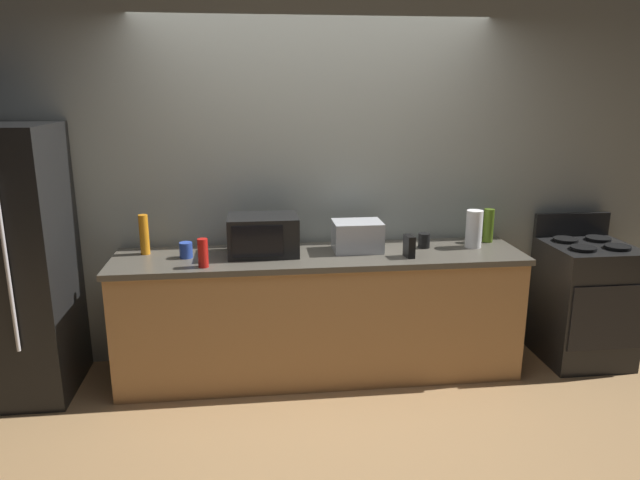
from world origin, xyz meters
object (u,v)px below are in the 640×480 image
(mug_black, at_px, (424,240))
(paper_towel_roll, at_px, (474,229))
(bottle_hot_sauce, at_px, (203,253))
(stove_range, at_px, (584,301))
(refrigerator, at_px, (9,264))
(microwave, at_px, (263,235))
(mug_blue, at_px, (186,250))
(bottle_dish_soap, at_px, (144,235))
(cordless_phone, at_px, (409,246))
(toaster_oven, at_px, (357,236))
(bottle_olive_oil, at_px, (488,226))

(mug_black, bearing_deg, paper_towel_roll, -4.44)
(paper_towel_roll, bearing_deg, bottle_hot_sauce, -172.13)
(bottle_hot_sauce, bearing_deg, stove_range, 4.37)
(refrigerator, height_order, microwave, refrigerator)
(bottle_hot_sauce, relative_size, mug_blue, 1.76)
(stove_range, relative_size, bottle_dish_soap, 3.88)
(refrigerator, relative_size, cordless_phone, 12.00)
(toaster_oven, height_order, cordless_phone, toaster_oven)
(paper_towel_roll, relative_size, bottle_hot_sauce, 1.44)
(stove_range, xyz_separation_m, bottle_olive_oil, (-0.72, 0.18, 0.56))
(stove_range, relative_size, bottle_olive_oil, 4.35)
(paper_towel_roll, height_order, bottle_hot_sauce, paper_towel_roll)
(cordless_phone, bearing_deg, bottle_dish_soap, 165.18)
(stove_range, height_order, mug_blue, stove_range)
(mug_blue, bearing_deg, refrigerator, -179.18)
(toaster_oven, height_order, bottle_hot_sauce, toaster_oven)
(bottle_dish_soap, bearing_deg, refrigerator, -170.57)
(mug_black, bearing_deg, bottle_dish_soap, 178.17)
(bottle_hot_sauce, xyz_separation_m, mug_blue, (-0.13, 0.23, -0.04))
(stove_range, distance_m, paper_towel_roll, 1.05)
(microwave, height_order, bottle_hot_sauce, microwave)
(stove_range, relative_size, bottle_hot_sauce, 5.76)
(toaster_oven, xyz_separation_m, bottle_olive_oil, (1.01, 0.12, 0.02))
(refrigerator, height_order, cordless_phone, refrigerator)
(cordless_phone, xyz_separation_m, bottle_hot_sauce, (-1.37, -0.07, 0.02))
(bottle_olive_oil, xyz_separation_m, bottle_hot_sauce, (-2.06, -0.39, -0.03))
(mug_blue, bearing_deg, toaster_oven, 2.13)
(mug_black, bearing_deg, stove_range, -3.61)
(refrigerator, height_order, stove_range, refrigerator)
(toaster_oven, height_order, bottle_olive_oil, bottle_olive_oil)
(refrigerator, bearing_deg, microwave, 1.66)
(stove_range, height_order, microwave, microwave)
(paper_towel_roll, bearing_deg, refrigerator, -179.09)
(toaster_oven, bearing_deg, cordless_phone, -32.46)
(mug_black, bearing_deg, mug_blue, -177.89)
(paper_towel_roll, distance_m, mug_black, 0.37)
(mug_black, bearing_deg, bottle_olive_oil, 11.26)
(stove_range, xyz_separation_m, toaster_oven, (-1.73, 0.06, 0.54))
(bottle_hot_sauce, bearing_deg, microwave, 33.73)
(refrigerator, height_order, mug_blue, refrigerator)
(bottle_olive_oil, height_order, mug_black, bottle_olive_oil)
(mug_blue, height_order, mug_black, mug_blue)
(bottle_dish_soap, height_order, mug_black, bottle_dish_soap)
(refrigerator, distance_m, toaster_oven, 2.32)
(bottle_dish_soap, relative_size, mug_black, 2.65)
(microwave, xyz_separation_m, bottle_dish_soap, (-0.81, 0.09, 0.00))
(refrigerator, bearing_deg, toaster_oven, 1.49)
(bottle_dish_soap, bearing_deg, bottle_hot_sauce, -39.90)
(microwave, height_order, bottle_dish_soap, bottle_dish_soap)
(bottle_olive_oil, xyz_separation_m, mug_blue, (-2.19, -0.17, -0.07))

